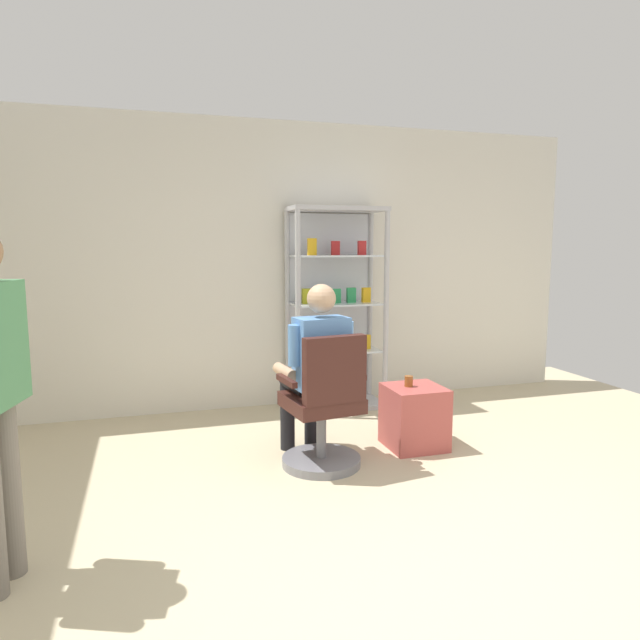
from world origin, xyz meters
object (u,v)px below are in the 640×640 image
object	(u,v)px
seated_shopkeeper	(315,364)
tea_glass	(409,381)
office_chair	(325,413)
storage_crate	(414,417)
display_cabinet_main	(334,307)

from	to	relation	value
seated_shopkeeper	tea_glass	world-z (taller)	seated_shopkeeper
tea_glass	office_chair	bearing A→B (deg)	-163.79
seated_shopkeeper	storage_crate	size ratio (longest dim) A/B	2.70
office_chair	storage_crate	bearing A→B (deg)	14.11
office_chair	tea_glass	world-z (taller)	office_chair
display_cabinet_main	office_chair	xyz separation A→B (m)	(-0.56, -1.47, -0.57)
office_chair	tea_glass	xyz separation A→B (m)	(0.74, 0.22, 0.12)
office_chair	seated_shopkeeper	bearing A→B (deg)	97.73
storage_crate	seated_shopkeeper	bearing A→B (deg)	-177.46
seated_shopkeeper	storage_crate	distance (m)	0.94
display_cabinet_main	tea_glass	xyz separation A→B (m)	(0.19, -1.26, -0.44)
seated_shopkeeper	storage_crate	xyz separation A→B (m)	(0.81, 0.04, -0.47)
tea_glass	display_cabinet_main	bearing A→B (deg)	98.46
storage_crate	tea_glass	xyz separation A→B (m)	(-0.04, 0.02, 0.28)
office_chair	seated_shopkeeper	world-z (taller)	seated_shopkeeper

